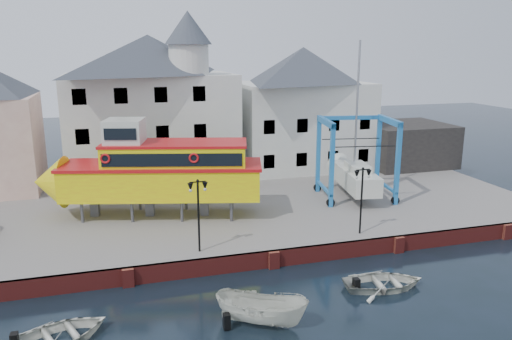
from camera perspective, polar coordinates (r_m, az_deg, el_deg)
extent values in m
plane|color=black|center=(28.88, 2.00, -11.10)|extent=(140.00, 140.00, 0.00)
cube|color=slate|center=(38.60, -3.09, -3.78)|extent=(44.00, 22.00, 1.00)
cube|color=maroon|center=(28.78, 1.93, -10.10)|extent=(44.00, 0.25, 1.00)
cube|color=maroon|center=(27.42, -14.41, -11.83)|extent=(0.60, 0.36, 1.00)
cube|color=maroon|center=(28.63, 2.04, -10.24)|extent=(0.60, 0.36, 1.00)
cube|color=maroon|center=(31.87, 15.99, -8.22)|extent=(0.60, 0.36, 1.00)
cube|color=maroon|center=(36.60, 26.74, -6.30)|extent=(0.60, 0.36, 1.00)
cube|color=silver|center=(43.99, -11.80, 4.83)|extent=(14.00, 8.00, 9.00)
pyramid|color=#3B4049|center=(43.48, -12.21, 12.79)|extent=(14.00, 8.00, 3.20)
cube|color=black|center=(40.61, -18.89, -0.55)|extent=(1.00, 0.08, 1.20)
cube|color=black|center=(40.55, -14.66, -0.27)|extent=(1.00, 0.08, 1.20)
cube|color=black|center=(40.72, -10.45, 0.01)|extent=(1.00, 0.08, 1.20)
cube|color=black|center=(41.10, -6.29, 0.29)|extent=(1.00, 0.08, 1.20)
cube|color=black|center=(40.01, -19.22, 3.61)|extent=(1.00, 0.08, 1.20)
cube|color=black|center=(39.95, -14.92, 3.91)|extent=(1.00, 0.08, 1.20)
cube|color=black|center=(40.12, -10.63, 4.18)|extent=(1.00, 0.08, 1.20)
cube|color=black|center=(40.51, -6.40, 4.42)|extent=(1.00, 0.08, 1.20)
cube|color=black|center=(39.62, -19.57, 7.88)|extent=(1.00, 0.08, 1.20)
cube|color=black|center=(39.56, -15.19, 8.19)|extent=(1.00, 0.08, 1.20)
cube|color=black|center=(39.73, -10.83, 8.44)|extent=(1.00, 0.08, 1.20)
cube|color=black|center=(40.13, -6.52, 8.65)|extent=(1.00, 0.08, 1.20)
cylinder|color=silver|center=(41.44, -7.69, 12.38)|extent=(3.20, 3.20, 2.40)
cone|color=#3B4049|center=(41.45, -7.81, 15.84)|extent=(3.80, 3.80, 2.60)
cube|color=silver|center=(47.67, 5.24, 5.14)|extent=(12.00, 8.00, 8.00)
pyramid|color=#3B4049|center=(47.15, 5.40, 11.88)|extent=(12.00, 8.00, 3.20)
cube|color=black|center=(42.96, 1.50, 0.97)|extent=(1.00, 0.08, 1.20)
cube|color=black|center=(43.95, 5.23, 1.21)|extent=(1.00, 0.08, 1.20)
cube|color=black|center=(45.11, 8.78, 1.43)|extent=(1.00, 0.08, 1.20)
cube|color=black|center=(46.43, 12.14, 1.64)|extent=(1.00, 0.08, 1.20)
cube|color=black|center=(42.39, 1.52, 4.92)|extent=(1.00, 0.08, 1.20)
cube|color=black|center=(43.39, 5.31, 5.08)|extent=(1.00, 0.08, 1.20)
cube|color=black|center=(44.57, 8.92, 5.20)|extent=(1.00, 0.08, 1.20)
cube|color=black|center=(45.91, 12.33, 5.30)|extent=(1.00, 0.08, 1.20)
cube|color=black|center=(50.78, 16.62, 2.86)|extent=(8.00, 7.00, 4.00)
cylinder|color=black|center=(27.95, -6.57, -5.42)|extent=(0.12, 0.12, 4.00)
cube|color=black|center=(27.35, -6.69, -1.36)|extent=(0.90, 0.06, 0.06)
sphere|color=black|center=(27.33, -6.70, -1.22)|extent=(0.16, 0.16, 0.16)
cone|color=black|center=(27.36, -7.50, -1.97)|extent=(0.32, 0.32, 0.45)
sphere|color=beige|center=(27.41, -7.49, -2.33)|extent=(0.18, 0.18, 0.18)
cone|color=black|center=(27.48, -5.85, -1.85)|extent=(0.32, 0.32, 0.45)
sphere|color=beige|center=(27.53, -5.85, -2.21)|extent=(0.18, 0.18, 0.18)
cylinder|color=black|center=(31.08, 11.94, -3.64)|extent=(0.12, 0.12, 4.00)
cube|color=black|center=(30.54, 12.13, 0.03)|extent=(0.90, 0.06, 0.06)
sphere|color=black|center=(30.52, 12.14, 0.16)|extent=(0.16, 0.16, 0.16)
cone|color=black|center=(30.42, 11.44, -0.51)|extent=(0.32, 0.32, 0.45)
sphere|color=beige|center=(30.46, 11.43, -0.84)|extent=(0.18, 0.18, 0.18)
cone|color=black|center=(30.79, 12.76, -0.41)|extent=(0.32, 0.32, 0.45)
sphere|color=beige|center=(30.84, 12.75, -0.73)|extent=(0.18, 0.18, 0.18)
cylinder|color=#59595E|center=(34.60, -19.27, -4.59)|extent=(0.24, 0.24, 1.39)
cylinder|color=#59595E|center=(36.97, -18.08, -3.33)|extent=(0.24, 0.24, 1.39)
cylinder|color=#59595E|center=(33.76, -13.98, -4.67)|extent=(0.24, 0.24, 1.39)
cylinder|color=#59595E|center=(36.18, -13.13, -3.36)|extent=(0.24, 0.24, 1.39)
cylinder|color=#59595E|center=(33.21, -8.48, -4.70)|extent=(0.24, 0.24, 1.39)
cylinder|color=#59595E|center=(35.67, -8.00, -3.38)|extent=(0.24, 0.24, 1.39)
cylinder|color=#59595E|center=(32.98, -2.84, -4.70)|extent=(0.24, 0.24, 1.39)
cylinder|color=#59595E|center=(35.46, -2.76, -3.36)|extent=(0.24, 0.24, 1.39)
cube|color=#59595E|center=(35.65, -17.94, -3.95)|extent=(0.66, 0.59, 1.39)
cube|color=#59595E|center=(34.79, -12.04, -4.00)|extent=(0.66, 0.59, 1.39)
cube|color=#59595E|center=(34.31, -5.91, -4.02)|extent=(0.66, 0.59, 1.39)
cube|color=#F9FC07|center=(34.15, -10.65, -1.26)|extent=(13.48, 6.68, 2.04)
cone|color=#F9FC07|center=(36.11, -22.53, -1.28)|extent=(2.86, 3.93, 3.53)
cube|color=red|center=(33.88, -10.73, 0.56)|extent=(13.78, 6.89, 0.20)
cube|color=#F9FC07|center=(33.60, -9.22, 1.65)|extent=(9.79, 5.39, 1.49)
cube|color=black|center=(32.03, -9.59, 1.12)|extent=(8.65, 2.30, 0.84)
cube|color=black|center=(35.15, -8.89, 2.28)|extent=(8.65, 2.30, 0.84)
cube|color=red|center=(33.44, -9.27, 3.03)|extent=(9.99, 5.53, 0.17)
cube|color=beige|center=(33.89, -14.79, 4.21)|extent=(2.94, 2.94, 1.69)
cube|color=black|center=(32.69, -15.28, 3.96)|extent=(1.98, 0.57, 0.74)
torus|color=red|center=(32.80, -16.86, 1.26)|extent=(0.66, 0.29, 0.65)
torus|color=red|center=(31.79, -7.12, 1.37)|extent=(0.66, 0.29, 0.65)
cube|color=#16669D|center=(35.63, 8.66, 0.43)|extent=(0.35, 0.35, 6.02)
cylinder|color=black|center=(36.35, 8.51, -3.72)|extent=(0.63, 0.31, 0.60)
cube|color=#16669D|center=(39.40, 7.13, 1.78)|extent=(0.35, 0.35, 6.02)
cylinder|color=black|center=(40.05, 7.02, -2.01)|extent=(0.63, 0.31, 0.60)
cube|color=#16669D|center=(37.21, 15.89, 0.63)|extent=(0.35, 0.35, 6.02)
cylinder|color=black|center=(37.90, 15.62, -3.36)|extent=(0.63, 0.31, 0.60)
cube|color=#16669D|center=(40.83, 13.77, 1.91)|extent=(0.35, 0.35, 6.02)
cylinder|color=black|center=(41.46, 13.55, -1.75)|extent=(0.63, 0.31, 0.60)
cube|color=#16669D|center=(36.99, 8.00, 5.46)|extent=(0.99, 4.29, 0.42)
cube|color=#16669D|center=(38.04, 7.75, -2.02)|extent=(0.91, 4.27, 0.18)
cube|color=#16669D|center=(38.51, 15.04, 5.45)|extent=(0.99, 4.29, 0.42)
cube|color=#16669D|center=(39.52, 14.59, -1.74)|extent=(0.91, 4.27, 0.18)
cube|color=#16669D|center=(39.56, 10.69, 5.90)|extent=(5.14, 1.13, 0.30)
cube|color=beige|center=(38.53, 11.28, -0.90)|extent=(3.00, 6.68, 1.38)
cone|color=beige|center=(42.07, 9.69, 0.42)|extent=(2.17, 1.68, 1.98)
cube|color=#59595E|center=(38.79, 11.22, -2.31)|extent=(0.45, 1.56, 0.60)
cube|color=beige|center=(37.91, 11.55, 0.32)|extent=(1.78, 2.77, 0.52)
cylinder|color=#99999E|center=(37.95, 11.47, 7.20)|extent=(0.18, 0.18, 9.45)
cube|color=black|center=(36.50, 12.23, 2.64)|extent=(4.52, 0.86, 0.05)
cube|color=black|center=(39.38, 10.78, 3.52)|extent=(4.52, 0.86, 0.05)
imported|color=beige|center=(23.64, 0.60, -17.17)|extent=(4.52, 3.68, 1.67)
imported|color=beige|center=(27.49, 14.38, -12.92)|extent=(4.54, 3.51, 0.87)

